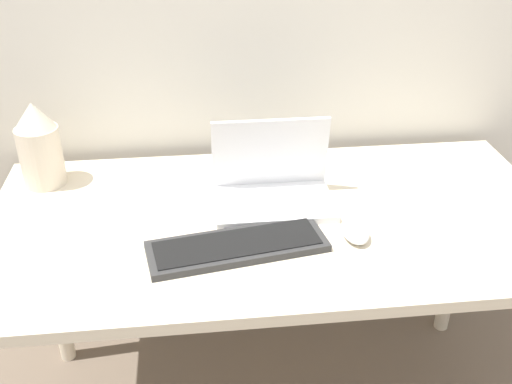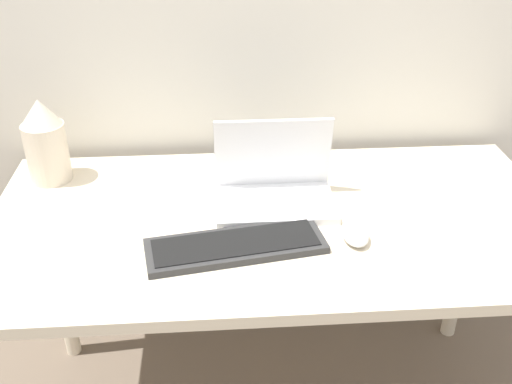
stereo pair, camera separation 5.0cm
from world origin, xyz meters
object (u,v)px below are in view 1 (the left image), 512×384
Objects in this scene: mouse at (355,231)px; keyboard at (237,246)px; mp3_player at (234,223)px; laptop at (271,185)px; vase at (39,145)px.

keyboard is at bearing -175.68° from mouse.
mouse is at bearing -16.48° from mp3_player.
mp3_player is at bearing 163.52° from mouse.
mouse reaches higher than mp3_player.
keyboard is 0.29m from mouse.
mouse is at bearing 4.32° from keyboard.
vase is (-0.61, 0.17, 0.07)m from laptop.
mouse is 0.88m from vase.
mp3_player is at bearing -136.07° from laptop.
vase reaches higher than mouse.
mouse reaches higher than keyboard.
mouse is 0.46× the size of vase.
mouse is (0.29, 0.02, 0.01)m from keyboard.
mouse is at bearing -24.44° from vase.
keyboard is at bearing -90.04° from mp3_player.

